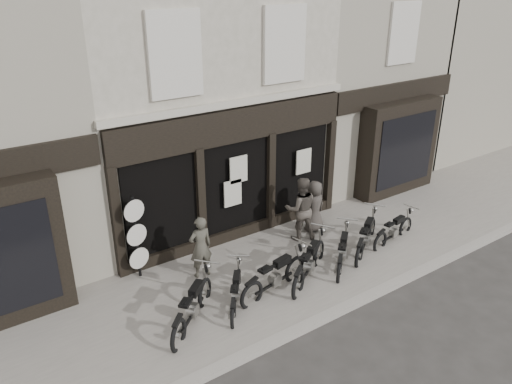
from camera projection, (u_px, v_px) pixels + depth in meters
ground_plane at (301, 288)px, 12.30m from camera, size 90.00×90.00×0.00m
pavement at (279, 270)px, 12.95m from camera, size 30.00×4.20×0.12m
kerb at (337, 312)px, 11.33m from camera, size 30.00×0.25×0.13m
central_building at (181, 83)px, 15.14m from camera, size 7.30×6.22×8.34m
neighbour_right at (336, 64)px, 18.44m from camera, size 5.60×6.73×8.34m
filler_right at (466, 46)px, 22.75m from camera, size 11.00×6.00×8.20m
motorcycle_0 at (193, 309)px, 10.83m from camera, size 1.86×1.66×1.08m
motorcycle_1 at (236, 294)px, 11.44m from camera, size 1.36×1.63×0.92m
motorcycle_2 at (275, 279)px, 11.91m from camera, size 2.23×0.75×1.08m
motorcycle_3 at (309, 265)px, 12.44m from camera, size 2.08×1.45×1.11m
motorcycle_4 at (342, 254)px, 13.04m from camera, size 1.73×1.54×1.00m
motorcycle_5 at (366, 239)px, 13.69m from camera, size 2.01×1.43×1.08m
motorcycle_6 at (394, 232)px, 14.19m from camera, size 1.92×0.59×0.92m
man_left at (201, 247)px, 12.29m from camera, size 0.62×0.43×1.63m
man_centre at (301, 209)px, 14.02m from camera, size 1.12×1.02×1.87m
man_right at (314, 206)px, 14.52m from camera, size 0.78×0.52×1.56m
advert_sign_post at (137, 241)px, 12.17m from camera, size 0.56×0.36×2.31m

